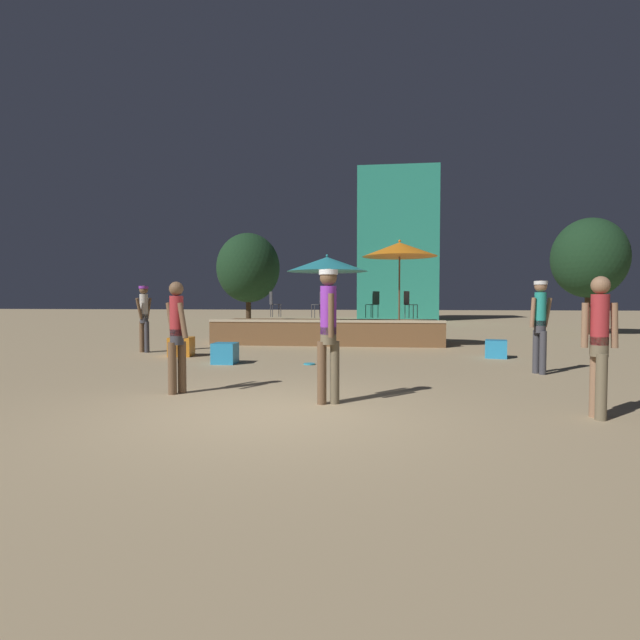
% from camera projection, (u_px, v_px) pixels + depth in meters
% --- Properties ---
extents(ground_plane, '(120.00, 120.00, 0.00)m').
position_uv_depth(ground_plane, '(272.00, 413.00, 6.41)').
color(ground_plane, tan).
extents(wooden_deck, '(7.31, 2.85, 0.82)m').
position_uv_depth(wooden_deck, '(329.00, 331.00, 16.69)').
color(wooden_deck, brown).
rests_on(wooden_deck, ground).
extents(patio_umbrella_0, '(2.52, 2.52, 2.84)m').
position_uv_depth(patio_umbrella_0, '(327.00, 264.00, 15.47)').
color(patio_umbrella_0, brown).
rests_on(patio_umbrella_0, ground).
extents(patio_umbrella_1, '(2.25, 2.25, 3.24)m').
position_uv_depth(patio_umbrella_1, '(400.00, 250.00, 14.95)').
color(patio_umbrella_1, brown).
rests_on(patio_umbrella_1, ground).
extents(cube_seat_0, '(0.62, 0.62, 0.49)m').
position_uv_depth(cube_seat_0, '(181.00, 347.00, 12.72)').
color(cube_seat_0, orange).
rests_on(cube_seat_0, ground).
extents(cube_seat_1, '(0.61, 0.61, 0.44)m').
position_uv_depth(cube_seat_1, '(496.00, 349.00, 12.36)').
color(cube_seat_1, '#2D9EDB').
rests_on(cube_seat_1, ground).
extents(cube_seat_2, '(0.52, 0.52, 0.47)m').
position_uv_depth(cube_seat_2, '(225.00, 353.00, 11.25)').
color(cube_seat_2, '#2D9EDB').
rests_on(cube_seat_2, ground).
extents(person_0, '(0.31, 0.46, 1.88)m').
position_uv_depth(person_0, '(328.00, 326.00, 6.90)').
color(person_0, brown).
rests_on(person_0, ground).
extents(person_1, '(0.50, 0.38, 1.73)m').
position_uv_depth(person_1, '(177.00, 333.00, 7.66)').
color(person_1, brown).
rests_on(person_1, ground).
extents(person_2, '(0.50, 0.30, 1.82)m').
position_uv_depth(person_2, '(540.00, 320.00, 9.67)').
color(person_2, '#3F3F47').
rests_on(person_2, ground).
extents(person_3, '(0.43, 0.30, 1.74)m').
position_uv_depth(person_3, '(599.00, 341.00, 6.05)').
color(person_3, '#72664C').
rests_on(person_3, ground).
extents(person_4, '(0.30, 0.57, 1.82)m').
position_uv_depth(person_4, '(144.00, 314.00, 13.59)').
color(person_4, '#3F3F47').
rests_on(person_4, ground).
extents(bistro_chair_0, '(0.46, 0.45, 0.90)m').
position_uv_depth(bistro_chair_0, '(273.00, 302.00, 17.64)').
color(bistro_chair_0, '#47474C').
rests_on(bistro_chair_0, wooden_deck).
extents(bistro_chair_1, '(0.46, 0.46, 0.90)m').
position_uv_depth(bistro_chair_1, '(320.00, 302.00, 16.95)').
color(bistro_chair_1, '#47474C').
rests_on(bistro_chair_1, wooden_deck).
extents(bistro_chair_2, '(0.48, 0.48, 0.90)m').
position_uv_depth(bistro_chair_2, '(374.00, 302.00, 16.96)').
color(bistro_chair_2, '#1E4C47').
rests_on(bistro_chair_2, wooden_deck).
extents(bistro_chair_3, '(0.47, 0.46, 0.90)m').
position_uv_depth(bistro_chair_3, '(409.00, 302.00, 16.51)').
color(bistro_chair_3, '#47474C').
rests_on(bistro_chair_3, wooden_deck).
extents(frisbee_disc, '(0.25, 0.25, 0.03)m').
position_uv_depth(frisbee_disc, '(309.00, 364.00, 11.08)').
color(frisbee_disc, '#33B2D8').
rests_on(frisbee_disc, ground).
extents(background_tree_0, '(2.96, 2.96, 4.77)m').
position_uv_depth(background_tree_0, '(589.00, 258.00, 20.41)').
color(background_tree_0, '#3D2B1C').
rests_on(background_tree_0, ground).
extents(background_tree_1, '(3.43, 3.43, 5.04)m').
position_uv_depth(background_tree_1, '(248.00, 268.00, 27.17)').
color(background_tree_1, '#3D2B1C').
rests_on(background_tree_1, ground).
extents(distant_building, '(5.41, 4.66, 10.33)m').
position_uv_depth(distant_building, '(397.00, 247.00, 35.24)').
color(distant_building, teal).
rests_on(distant_building, ground).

